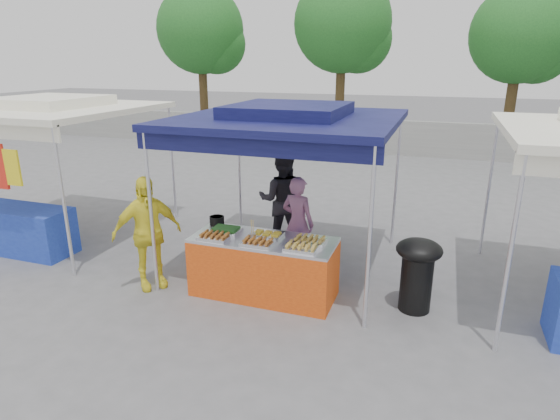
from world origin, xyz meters
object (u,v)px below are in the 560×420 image
(vendor_table, at_px, (264,267))
(customer_person, at_px, (147,233))
(cooking_pot, at_px, (217,221))
(wok_burner, at_px, (417,269))
(helper_man, at_px, (282,200))
(vendor_woman, at_px, (298,223))

(vendor_table, xyz_separation_m, customer_person, (-1.66, -0.31, 0.41))
(customer_person, bearing_deg, vendor_table, -37.56)
(cooking_pot, bearing_deg, wok_burner, -0.85)
(helper_man, distance_m, customer_person, 2.48)
(customer_person, bearing_deg, wok_burner, -39.23)
(vendor_table, relative_size, vendor_woman, 1.33)
(vendor_woman, distance_m, helper_man, 0.92)
(vendor_table, distance_m, customer_person, 1.74)
(wok_burner, xyz_separation_m, helper_man, (-2.39, 1.52, 0.28))
(vendor_woman, bearing_deg, cooking_pot, 48.28)
(vendor_woman, relative_size, customer_person, 0.90)
(helper_man, bearing_deg, vendor_table, 88.66)
(vendor_table, height_order, cooking_pot, cooking_pot)
(vendor_table, height_order, wok_burner, wok_burner)
(wok_burner, distance_m, helper_man, 2.84)
(cooking_pot, height_order, helper_man, helper_man)
(cooking_pot, bearing_deg, vendor_table, -19.79)
(customer_person, bearing_deg, vendor_woman, -12.08)
(vendor_table, height_order, customer_person, customer_person)
(helper_man, xyz_separation_m, customer_person, (-1.33, -2.09, -0.03))
(vendor_table, relative_size, cooking_pot, 9.20)
(helper_man, bearing_deg, wok_burner, 135.56)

